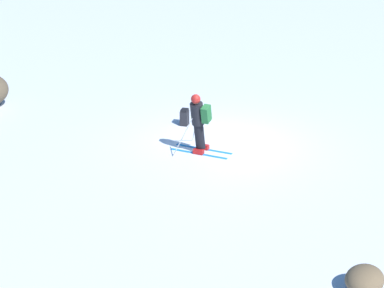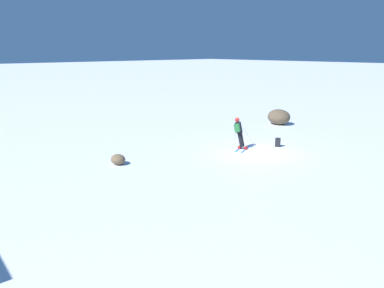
# 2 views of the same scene
# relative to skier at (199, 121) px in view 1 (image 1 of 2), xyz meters

# --- Properties ---
(ground_plane) EXTENTS (300.00, 300.00, 0.00)m
(ground_plane) POSITION_rel_skier_xyz_m (-1.05, -0.11, -0.97)
(ground_plane) COLOR white
(skier) EXTENTS (1.35, 1.70, 1.77)m
(skier) POSITION_rel_skier_xyz_m (0.00, 0.00, 0.00)
(skier) COLOR #1E7AC6
(skier) RESTS_ON ground
(spare_backpack) EXTENTS (0.37, 0.35, 0.50)m
(spare_backpack) POSITION_rel_skier_xyz_m (-1.22, -1.96, -0.73)
(spare_backpack) COLOR black
(spare_backpack) RESTS_ON ground
(exposed_boulder_1) EXTENTS (0.77, 0.65, 0.50)m
(exposed_boulder_1) POSITION_rel_skier_xyz_m (2.01, 6.53, -0.72)
(exposed_boulder_1) COLOR brown
(exposed_boulder_1) RESTS_ON ground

